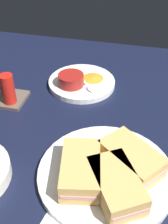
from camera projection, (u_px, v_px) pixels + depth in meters
ground_plane at (86, 145)px, 69.48cm from camera, size 110.00×110.00×3.00cm
plate_sandwich_main at (106, 174)px, 59.57cm from camera, size 28.49×28.49×1.60cm
sandwich_half_near at (81, 170)px, 56.42cm from camera, size 14.38×10.02×4.80cm
sandwich_half_far at (116, 185)px, 53.50cm from camera, size 15.06×13.27×4.80cm
sandwich_half_extra at (131, 158)px, 58.72cm from camera, size 14.04×14.91×4.80cm
ramekin_dark_sauce at (137, 162)px, 58.42cm from camera, size 6.83×6.83×3.70cm
spoon_by_dark_ramekin at (110, 169)px, 59.18cm from camera, size 4.31×9.86×0.80cm
plate_chips_companion at (82, 83)px, 87.08cm from camera, size 20.18×20.18×1.60cm
ramekin_light_gravy at (71, 79)px, 83.59cm from camera, size 7.56×7.56×3.43cm
spoon_by_gravy_ramekin at (89, 87)px, 83.27cm from camera, size 8.39×7.63×0.80cm
plantain_chip_scatter at (83, 79)px, 86.48cm from camera, size 13.61×13.24×0.60cm
condiment_caddy at (8, 91)px, 78.84cm from camera, size 9.00×9.00×9.50cm
paper_napkin_folded at (72, 215)px, 52.79cm from camera, size 12.52×10.94×0.40cm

